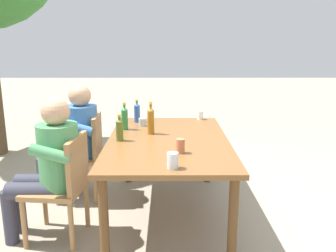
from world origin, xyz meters
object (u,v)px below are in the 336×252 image
(chair_far_left, at_px, (64,182))
(bottle_blue, at_px, (137,112))
(backpack_by_near_side, at_px, (196,149))
(person_in_white_shirt, at_px, (74,136))
(bottle_green, at_px, (125,118))
(cup_white, at_px, (200,115))
(cup_glass, at_px, (173,161))
(dining_table, at_px, (168,147))
(cup_terracotta, at_px, (180,146))
(cup_steel, at_px, (143,122))
(bottle_olive, at_px, (120,129))
(person_in_plaid_shirt, at_px, (49,162))
(chair_far_right, at_px, (86,152))
(bottle_amber, at_px, (151,120))

(chair_far_left, relative_size, bottle_blue, 3.48)
(backpack_by_near_side, bearing_deg, person_in_white_shirt, 126.87)
(bottle_green, height_order, cup_white, bottle_green)
(person_in_white_shirt, relative_size, backpack_by_near_side, 2.80)
(person_in_white_shirt, bearing_deg, cup_white, -72.83)
(cup_glass, height_order, backpack_by_near_side, cup_glass)
(bottle_blue, bearing_deg, dining_table, -153.70)
(cup_terracotta, bearing_deg, dining_table, 13.32)
(bottle_green, xyz_separation_m, cup_steel, (0.14, -0.17, -0.08))
(bottle_green, height_order, cup_glass, bottle_green)
(bottle_green, distance_m, cup_terracotta, 0.92)
(bottle_olive, xyz_separation_m, cup_white, (0.85, -0.79, -0.06))
(bottle_blue, bearing_deg, bottle_green, 163.26)
(dining_table, height_order, chair_far_left, chair_far_left)
(bottle_olive, height_order, cup_terracotta, bottle_olive)
(dining_table, bearing_deg, bottle_olive, 96.92)
(bottle_blue, bearing_deg, person_in_plaid_shirt, 149.91)
(dining_table, height_order, person_in_white_shirt, person_in_white_shirt)
(person_in_white_shirt, height_order, cup_glass, person_in_white_shirt)
(bottle_olive, height_order, cup_steel, bottle_olive)
(cup_terracotta, bearing_deg, bottle_green, 34.74)
(chair_far_left, xyz_separation_m, cup_terracotta, (-0.00, -0.93, 0.31))
(chair_far_right, height_order, cup_white, chair_far_right)
(cup_steel, bearing_deg, bottle_amber, -162.37)
(dining_table, bearing_deg, cup_white, -24.40)
(bottle_olive, height_order, bottle_amber, bottle_amber)
(person_in_plaid_shirt, height_order, bottle_amber, person_in_plaid_shirt)
(chair_far_right, height_order, cup_terracotta, chair_far_right)
(bottle_green, bearing_deg, person_in_plaid_shirt, 145.05)
(bottle_amber, relative_size, cup_white, 3.29)
(bottle_blue, bearing_deg, chair_far_right, 118.17)
(bottle_amber, relative_size, cup_glass, 2.75)
(dining_table, distance_m, cup_terracotta, 0.43)
(chair_far_right, xyz_separation_m, person_in_white_shirt, (-0.00, 0.11, 0.17))
(person_in_plaid_shirt, relative_size, bottle_olive, 4.91)
(bottle_olive, height_order, cup_glass, bottle_olive)
(bottle_amber, relative_size, cup_terracotta, 2.70)
(person_in_white_shirt, height_order, cup_steel, person_in_white_shirt)
(bottle_amber, relative_size, backpack_by_near_side, 0.74)
(person_in_white_shirt, bearing_deg, bottle_amber, -105.37)
(dining_table, xyz_separation_m, bottle_green, (0.35, 0.43, 0.19))
(bottle_olive, relative_size, backpack_by_near_side, 0.57)
(chair_far_left, distance_m, person_in_white_shirt, 0.82)
(cup_steel, bearing_deg, bottle_blue, 21.70)
(bottle_green, bearing_deg, person_in_white_shirt, 85.11)
(bottle_amber, bearing_deg, backpack_by_near_side, -23.77)
(chair_far_right, xyz_separation_m, backpack_by_near_side, (0.98, -1.20, -0.29))
(cup_terracotta, bearing_deg, cup_white, -12.53)
(bottle_green, height_order, cup_terracotta, bottle_green)
(person_in_plaid_shirt, relative_size, bottle_blue, 4.72)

